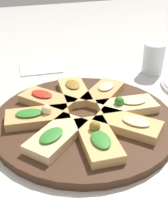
{
  "coord_description": "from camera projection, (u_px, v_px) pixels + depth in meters",
  "views": [
    {
      "loc": [
        0.18,
        0.46,
        0.33
      ],
      "look_at": [
        0.0,
        0.0,
        0.03
      ],
      "focal_mm": 42.0,
      "sensor_mm": 36.0,
      "label": 1
    }
  ],
  "objects": [
    {
      "name": "focaccia_slice_4",
      "position": [
        38.0,
        116.0,
        0.56
      ],
      "size": [
        0.14,
        0.08,
        0.04
      ],
      "color": "tan",
      "rests_on": "serving_board"
    },
    {
      "name": "focaccia_slice_7",
      "position": [
        128.0,
        124.0,
        0.54
      ],
      "size": [
        0.14,
        0.14,
        0.03
      ],
      "color": "tan",
      "rests_on": "serving_board"
    },
    {
      "name": "focaccia_slice_3",
      "position": [
        47.0,
        100.0,
        0.63
      ],
      "size": [
        0.13,
        0.14,
        0.03
      ],
      "color": "tan",
      "rests_on": "serving_board"
    },
    {
      "name": "napkin_stack",
      "position": [
        41.0,
        67.0,
        0.86
      ],
      "size": [
        0.15,
        0.13,
        0.01
      ],
      "primitive_type": "cube",
      "rotation": [
        0.0,
        0.0,
        -0.13
      ],
      "color": "white",
      "rests_on": "ground_plane"
    },
    {
      "name": "serving_board",
      "position": [
        84.0,
        119.0,
        0.59
      ],
      "size": [
        0.4,
        0.4,
        0.02
      ],
      "primitive_type": "cylinder",
      "color": "#422819",
      "rests_on": "ground_plane"
    },
    {
      "name": "ground_plane",
      "position": [
        84.0,
        122.0,
        0.59
      ],
      "size": [
        3.0,
        3.0,
        0.0
      ],
      "primitive_type": "plane",
      "color": "beige"
    },
    {
      "name": "focaccia_slice_6",
      "position": [
        98.0,
        139.0,
        0.5
      ],
      "size": [
        0.08,
        0.14,
        0.04
      ],
      "color": "tan",
      "rests_on": "serving_board"
    },
    {
      "name": "focaccia_slice_2",
      "position": [
        74.0,
        91.0,
        0.66
      ],
      "size": [
        0.08,
        0.14,
        0.03
      ],
      "color": "tan",
      "rests_on": "serving_board"
    },
    {
      "name": "focaccia_slice_1",
      "position": [
        104.0,
        93.0,
        0.66
      ],
      "size": [
        0.14,
        0.13,
        0.03
      ],
      "color": "tan",
      "rests_on": "serving_board"
    },
    {
      "name": "focaccia_slice_5",
      "position": [
        57.0,
        136.0,
        0.5
      ],
      "size": [
        0.14,
        0.13,
        0.03
      ],
      "color": "#E5C689",
      "rests_on": "serving_board"
    },
    {
      "name": "water_glass",
      "position": [
        153.0,
        59.0,
        0.81
      ],
      "size": [
        0.06,
        0.06,
        0.09
      ],
      "primitive_type": "cylinder",
      "color": "silver",
      "rests_on": "ground_plane"
    },
    {
      "name": "focaccia_slice_0",
      "position": [
        127.0,
        106.0,
        0.6
      ],
      "size": [
        0.14,
        0.08,
        0.04
      ],
      "color": "#E5C689",
      "rests_on": "serving_board"
    }
  ]
}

